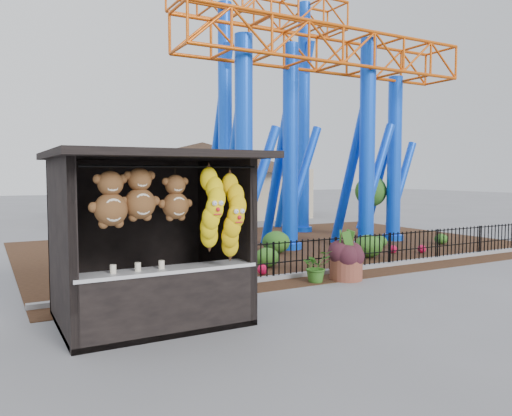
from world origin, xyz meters
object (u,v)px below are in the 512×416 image
roller_coaster (301,76)px  terracotta_planter (346,269)px  prize_booth (154,239)px  potted_plant (316,266)px

roller_coaster → terracotta_planter: roller_coaster is taller
prize_booth → terracotta_planter: (5.48, 1.29, -1.28)m
prize_booth → roller_coaster: roller_coaster is taller
roller_coaster → potted_plant: (-3.50, -5.94, -6.03)m
terracotta_planter → potted_plant: (-0.85, 0.12, 0.13)m
terracotta_planter → prize_booth: bearing=-166.7°
potted_plant → terracotta_planter: bearing=-10.4°
prize_booth → potted_plant: 4.97m
roller_coaster → potted_plant: 9.16m
prize_booth → terracotta_planter: 5.77m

